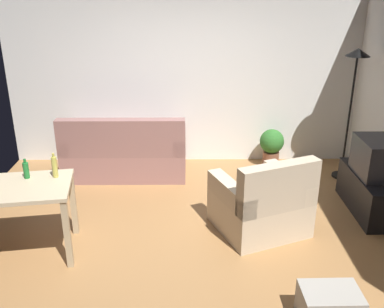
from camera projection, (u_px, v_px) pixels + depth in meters
name	position (u px, v px, depth m)	size (l,w,h in m)	color
ground_plane	(183.00, 234.00, 4.88)	(5.20, 4.40, 0.02)	#9E7042
wall_rear	(184.00, 73.00, 6.41)	(5.20, 0.10, 2.70)	white
couch	(125.00, 155.00, 6.23)	(1.71, 0.84, 0.92)	#996B66
tv_stand	(370.00, 193.00, 5.26)	(0.44, 1.10, 0.48)	black
tv	(376.00, 158.00, 5.09)	(0.41, 0.60, 0.44)	#2D2D33
torchiere_lamp	(354.00, 79.00, 5.75)	(0.32, 0.32, 1.81)	black
desk	(9.00, 197.00, 4.28)	(1.29, 0.87, 0.76)	#C6B28E
potted_plant	(272.00, 145.00, 6.53)	(0.36, 0.36, 0.57)	brown
armchair	(262.00, 205.00, 4.81)	(1.15, 1.12, 0.92)	beige
storage_box	(329.00, 306.00, 3.57)	(0.48, 0.34, 0.30)	#A8A399
bottle_green	(26.00, 170.00, 4.39)	(0.06, 0.06, 0.21)	#1E722D
bottle_squat	(55.00, 167.00, 4.41)	(0.05, 0.05, 0.26)	#BCB24C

